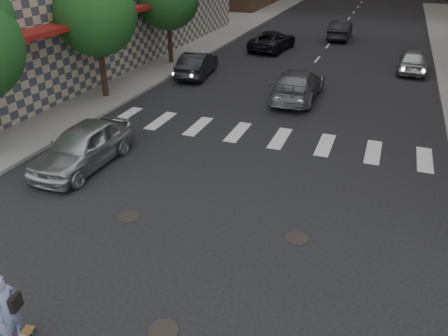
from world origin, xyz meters
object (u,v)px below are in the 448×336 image
(tree_b, at_px, (97,10))
(skateboarder, at_px, (8,311))
(traffic_car_b, at_px, (298,84))
(traffic_car_c, at_px, (273,41))
(traffic_car_e, at_px, (340,30))
(traffic_car_d, at_px, (413,60))
(traffic_car_a, at_px, (197,64))
(silver_sedan, at_px, (83,146))

(tree_b, relative_size, skateboarder, 3.33)
(traffic_car_b, distance_m, traffic_car_c, 12.02)
(traffic_car_c, bearing_deg, traffic_car_e, -119.61)
(traffic_car_d, bearing_deg, traffic_car_a, 27.25)
(silver_sedan, xyz_separation_m, traffic_car_d, (12.00, 19.16, -0.05))
(tree_b, distance_m, skateboarder, 17.44)
(skateboarder, height_order, silver_sedan, skateboarder)
(traffic_car_b, bearing_deg, traffic_car_d, -126.19)
(tree_b, height_order, traffic_car_d, tree_b)
(tree_b, bearing_deg, traffic_car_d, 36.41)
(traffic_car_a, bearing_deg, traffic_car_b, 155.79)
(skateboarder, xyz_separation_m, traffic_car_c, (-2.37, 29.85, -0.30))
(traffic_car_e, bearing_deg, tree_b, 63.87)
(tree_b, distance_m, traffic_car_e, 23.45)
(traffic_car_a, bearing_deg, skateboarder, 96.21)
(traffic_car_b, bearing_deg, silver_sedan, 61.09)
(tree_b, bearing_deg, traffic_car_b, 19.64)
(tree_b, distance_m, traffic_car_b, 11.26)
(tree_b, height_order, traffic_car_c, tree_b)
(skateboarder, height_order, traffic_car_e, skateboarder)
(traffic_car_b, bearing_deg, traffic_car_c, -68.32)
(traffic_car_b, relative_size, traffic_car_c, 1.05)
(tree_b, height_order, skateboarder, tree_b)
(silver_sedan, bearing_deg, traffic_car_c, 86.60)
(tree_b, xyz_separation_m, skateboarder, (7.88, -15.13, -3.61))
(traffic_car_c, bearing_deg, traffic_car_b, 118.26)
(skateboarder, bearing_deg, traffic_car_e, 77.50)
(skateboarder, relative_size, traffic_car_c, 0.37)
(silver_sedan, height_order, traffic_car_c, silver_sedan)
(tree_b, bearing_deg, silver_sedan, -61.85)
(traffic_car_b, distance_m, traffic_car_e, 17.30)
(silver_sedan, bearing_deg, skateboarder, -62.46)
(traffic_car_e, bearing_deg, silver_sedan, 77.40)
(silver_sedan, bearing_deg, traffic_car_a, 94.99)
(traffic_car_c, height_order, traffic_car_e, traffic_car_e)
(traffic_car_a, relative_size, traffic_car_c, 0.87)
(skateboarder, bearing_deg, tree_b, 108.36)
(traffic_car_d, bearing_deg, silver_sedan, 60.26)
(traffic_car_b, height_order, traffic_car_e, traffic_car_b)
(traffic_car_c, xyz_separation_m, traffic_car_e, (4.48, 6.15, 0.06))
(traffic_car_a, bearing_deg, traffic_car_e, -122.01)
(silver_sedan, relative_size, traffic_car_a, 1.05)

